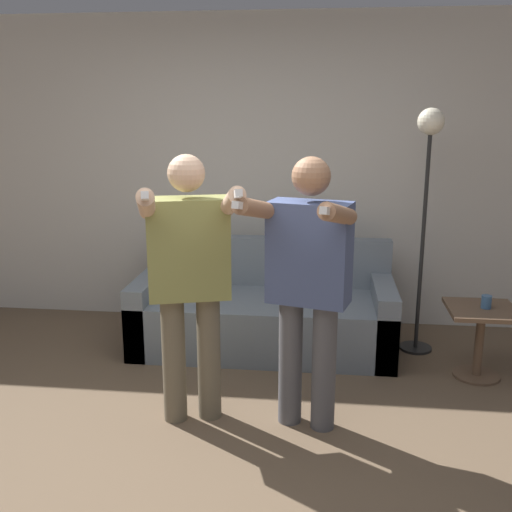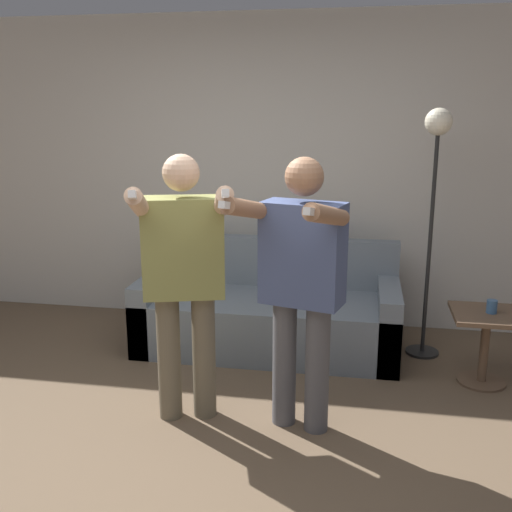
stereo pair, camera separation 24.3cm
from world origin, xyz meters
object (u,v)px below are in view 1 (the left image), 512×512
at_px(couch, 264,314).
at_px(person_left, 189,271).
at_px(side_table, 481,328).
at_px(person_right, 308,276).
at_px(cup, 486,302).
at_px(cat, 307,229).
at_px(floor_lamp, 428,171).

relative_size(couch, person_left, 1.24).
height_order(couch, side_table, couch).
height_order(person_right, cup, person_right).
relative_size(person_right, cup, 17.71).
xyz_separation_m(person_right, cat, (-0.05, 1.51, -0.04)).
bearing_deg(couch, floor_lamp, 3.07).
bearing_deg(person_left, person_right, -16.08).
xyz_separation_m(side_table, cup, (0.02, 0.00, 0.19)).
xyz_separation_m(couch, floor_lamp, (1.19, 0.06, 1.13)).
relative_size(person_left, side_table, 3.15).
bearing_deg(person_right, couch, 121.76).
bearing_deg(couch, person_left, -104.66).
bearing_deg(side_table, couch, 166.01).
bearing_deg(side_table, cup, 4.50).
bearing_deg(cup, floor_lamp, 130.27).
height_order(couch, floor_lamp, floor_lamp).
height_order(couch, cat, cat).
distance_m(couch, side_table, 1.60).
xyz_separation_m(floor_lamp, cup, (0.38, -0.45, -0.84)).
bearing_deg(person_left, floor_lamp, 23.94).
bearing_deg(cup, couch, 166.25).
xyz_separation_m(couch, cup, (1.57, -0.38, 0.29)).
relative_size(couch, person_right, 1.25).
relative_size(couch, cup, 22.11).
relative_size(person_right, floor_lamp, 0.86).
xyz_separation_m(cat, cup, (1.26, -0.70, -0.33)).
xyz_separation_m(couch, cat, (0.31, 0.32, 0.62)).
distance_m(couch, person_right, 1.41).
xyz_separation_m(person_left, side_table, (1.86, 0.81, -0.57)).
relative_size(person_left, cup, 17.77).
xyz_separation_m(cat, floor_lamp, (0.88, -0.26, 0.50)).
bearing_deg(couch, cat, 45.59).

